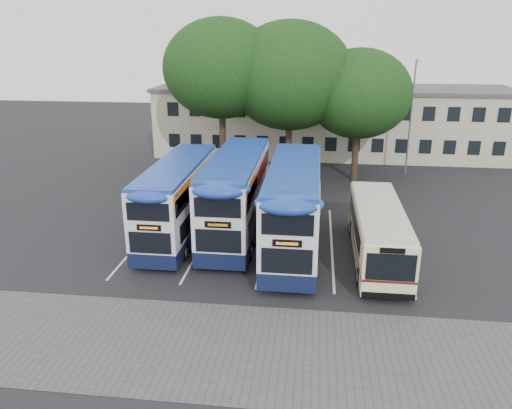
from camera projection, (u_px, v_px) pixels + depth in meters
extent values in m
plane|color=black|center=(340.00, 289.00, 22.44)|extent=(120.00, 120.00, 0.00)
cube|color=#595654|center=(289.00, 353.00, 17.97)|extent=(40.00, 6.00, 0.01)
cube|color=silver|center=(145.00, 235.00, 28.34)|extent=(0.12, 11.00, 0.01)
cube|color=silver|center=(206.00, 238.00, 27.95)|extent=(0.12, 11.00, 0.01)
cube|color=silver|center=(268.00, 241.00, 27.55)|extent=(0.12, 11.00, 0.01)
cube|color=silver|center=(332.00, 244.00, 27.15)|extent=(0.12, 11.00, 0.01)
cube|color=silver|center=(397.00, 247.00, 26.76)|extent=(0.12, 11.00, 0.01)
cube|color=beige|center=(331.00, 122.00, 46.79)|extent=(32.00, 8.00, 6.00)
cube|color=#4C4C4F|center=(332.00, 88.00, 45.79)|extent=(32.40, 8.40, 0.30)
cube|color=black|center=(331.00, 144.00, 43.44)|extent=(30.00, 0.06, 1.20)
cube|color=black|center=(332.00, 112.00, 42.53)|extent=(30.00, 0.06, 1.20)
cylinder|color=gray|center=(411.00, 119.00, 39.05)|extent=(0.14, 0.14, 9.00)
cube|color=gray|center=(417.00, 59.00, 37.58)|extent=(0.12, 0.80, 0.12)
cube|color=gray|center=(418.00, 60.00, 37.22)|extent=(0.25, 0.50, 0.12)
cylinder|color=black|center=(223.00, 138.00, 39.04)|extent=(0.50, 0.50, 6.15)
ellipsoid|color=black|center=(221.00, 69.00, 37.31)|extent=(8.73, 8.73, 7.42)
cylinder|color=black|center=(289.00, 141.00, 38.98)|extent=(0.50, 0.50, 5.78)
ellipsoid|color=black|center=(290.00, 76.00, 37.36)|extent=(9.51, 9.51, 8.09)
cylinder|color=black|center=(355.00, 149.00, 38.34)|extent=(0.50, 0.50, 4.87)
ellipsoid|color=black|center=(359.00, 94.00, 36.97)|extent=(7.79, 7.79, 6.62)
cube|color=#0F1839|center=(180.00, 224.00, 28.21)|extent=(2.39, 10.03, 0.76)
cube|color=white|center=(178.00, 193.00, 27.60)|extent=(2.39, 10.03, 2.96)
cube|color=#1A3B9E|center=(177.00, 166.00, 27.10)|extent=(2.34, 9.83, 0.29)
cube|color=black|center=(180.00, 205.00, 28.13)|extent=(2.43, 8.88, 0.96)
cube|color=black|center=(177.00, 181.00, 27.38)|extent=(2.43, 9.46, 0.86)
cube|color=orange|center=(183.00, 191.00, 23.98)|extent=(0.02, 3.06, 0.53)
cube|color=black|center=(149.00, 228.00, 22.90)|extent=(1.15, 0.06, 0.29)
cylinder|color=black|center=(175.00, 209.00, 31.13)|extent=(0.29, 0.96, 0.96)
cylinder|color=black|center=(209.00, 211.00, 30.88)|extent=(0.29, 0.96, 0.96)
cylinder|color=black|center=(142.00, 250.00, 25.30)|extent=(0.29, 0.96, 0.96)
cylinder|color=black|center=(184.00, 252.00, 25.06)|extent=(0.29, 0.96, 0.96)
cube|color=#0F1839|center=(237.00, 221.00, 28.46)|extent=(2.56, 10.75, 0.82)
cube|color=white|center=(236.00, 188.00, 27.81)|extent=(2.56, 10.75, 3.17)
cube|color=#1A3B9E|center=(236.00, 159.00, 27.27)|extent=(2.51, 10.54, 0.31)
cube|color=black|center=(237.00, 201.00, 28.38)|extent=(2.60, 9.52, 1.02)
cube|color=black|center=(236.00, 176.00, 27.58)|extent=(2.60, 10.14, 0.92)
cube|color=orange|center=(251.00, 185.00, 23.93)|extent=(0.02, 3.28, 0.56)
cube|color=black|center=(218.00, 225.00, 22.77)|extent=(1.23, 0.06, 0.31)
cylinder|color=black|center=(227.00, 206.00, 31.59)|extent=(0.31, 1.02, 1.02)
cylinder|color=black|center=(263.00, 207.00, 31.33)|extent=(0.31, 1.02, 1.02)
cylinder|color=black|center=(204.00, 249.00, 25.35)|extent=(0.31, 1.02, 1.02)
cylinder|color=black|center=(249.00, 251.00, 25.08)|extent=(0.31, 1.02, 1.02)
cube|color=#AD0B12|center=(262.00, 170.00, 28.63)|extent=(0.02, 4.10, 0.87)
cube|color=#0F1839|center=(293.00, 236.00, 26.45)|extent=(2.58, 10.83, 0.83)
cube|color=white|center=(294.00, 200.00, 25.79)|extent=(2.58, 10.83, 3.20)
cube|color=#1A3B9E|center=(294.00, 169.00, 25.25)|extent=(2.53, 10.61, 0.31)
cube|color=black|center=(294.00, 214.00, 26.37)|extent=(2.62, 9.59, 1.03)
cube|color=black|center=(294.00, 186.00, 25.55)|extent=(2.62, 10.21, 0.93)
cube|color=orange|center=(320.00, 199.00, 21.88)|extent=(0.02, 3.30, 0.57)
cube|color=black|center=(287.00, 243.00, 20.71)|extent=(1.24, 0.06, 0.31)
cylinder|color=black|center=(276.00, 218.00, 29.60)|extent=(0.31, 1.03, 1.03)
cylinder|color=black|center=(315.00, 219.00, 29.33)|extent=(0.31, 1.03, 1.03)
cylinder|color=black|center=(264.00, 268.00, 23.31)|extent=(0.31, 1.03, 1.03)
cylinder|color=black|center=(314.00, 270.00, 23.04)|extent=(0.31, 1.03, 1.03)
cube|color=#FCF2A8|center=(378.00, 232.00, 25.00)|extent=(2.31, 9.23, 2.35)
cube|color=beige|center=(380.00, 209.00, 24.60)|extent=(2.21, 8.86, 0.18)
cube|color=black|center=(378.00, 221.00, 25.31)|extent=(2.35, 7.38, 0.83)
cube|color=#5A1612|center=(377.00, 239.00, 25.13)|extent=(2.34, 9.25, 0.11)
cube|color=black|center=(391.00, 267.00, 20.56)|extent=(2.03, 0.06, 1.20)
cylinder|color=black|center=(360.00, 277.00, 22.50)|extent=(0.28, 0.92, 0.92)
cylinder|color=black|center=(408.00, 280.00, 22.27)|extent=(0.28, 0.92, 0.92)
cylinder|color=black|center=(352.00, 229.00, 28.04)|extent=(0.28, 0.92, 0.92)
cylinder|color=black|center=(390.00, 231.00, 27.81)|extent=(0.28, 0.92, 0.92)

